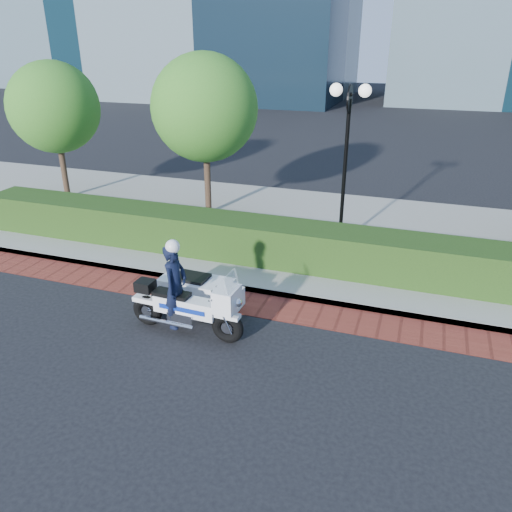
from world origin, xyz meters
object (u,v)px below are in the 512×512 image
(tree_a, at_px, (54,108))
(police_motorcycle, at_px, (189,294))
(lamppost, at_px, (347,142))
(tree_b, at_px, (205,108))

(tree_a, bearing_deg, police_motorcycle, -38.15)
(lamppost, distance_m, tree_b, 4.71)
(lamppost, xyz_separation_m, tree_b, (-4.50, 1.30, 0.48))
(lamppost, relative_size, tree_b, 0.86)
(lamppost, bearing_deg, tree_b, 163.89)
(lamppost, xyz_separation_m, police_motorcycle, (-2.17, -4.85, -2.29))
(lamppost, xyz_separation_m, tree_a, (-10.00, 1.30, 0.26))
(tree_a, distance_m, police_motorcycle, 10.28)
(lamppost, bearing_deg, tree_a, 172.59)
(tree_b, bearing_deg, lamppost, -16.11)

